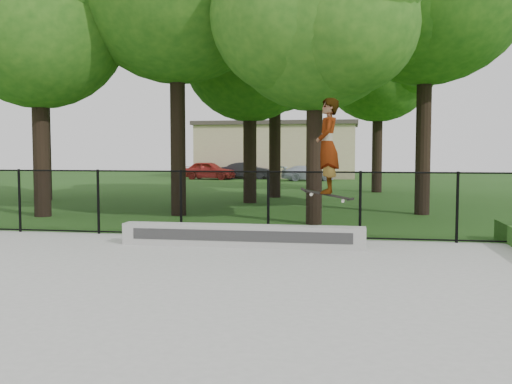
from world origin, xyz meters
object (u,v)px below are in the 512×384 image
at_px(car_a, 209,170).
at_px(car_b, 247,171).
at_px(grind_ledge, 242,236).
at_px(car_c, 308,173).
at_px(skater_airborne, 328,147).

xyz_separation_m(car_a, car_b, (2.56, 1.26, -0.05)).
bearing_deg(grind_ledge, car_c, 91.75).
xyz_separation_m(grind_ledge, skater_airborne, (1.72, -0.26, 1.77)).
bearing_deg(car_b, skater_airborne, -166.57).
bearing_deg(car_b, car_c, -114.23).
height_order(car_b, skater_airborne, skater_airborne).
distance_m(grind_ledge, car_b, 30.46).
bearing_deg(grind_ledge, car_b, 100.33).
xyz_separation_m(car_c, skater_airborne, (2.57, -28.15, 1.53)).
bearing_deg(car_c, grind_ledge, 162.47).
distance_m(car_a, skater_airborne, 30.60).
distance_m(grind_ledge, car_c, 27.90).
bearing_deg(car_b, car_a, 116.29).
xyz_separation_m(car_a, car_c, (7.17, -0.82, -0.13)).
relative_size(grind_ledge, car_a, 1.30).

